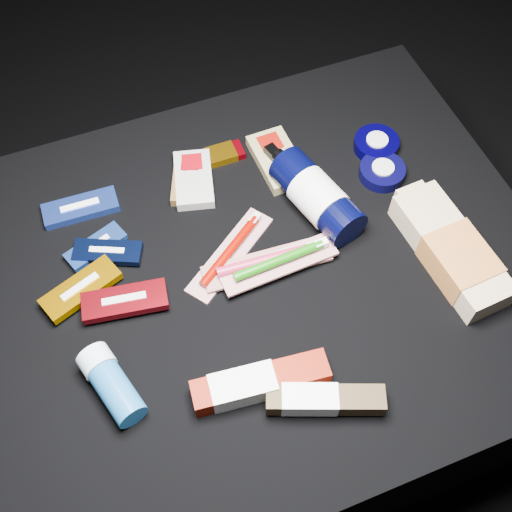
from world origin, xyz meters
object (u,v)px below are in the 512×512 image
object	(u,v)px
lotion_bottle	(317,196)
toothpaste_carton_red	(254,384)
deodorant_stick	(111,384)
bodywash_bottle	(452,252)

from	to	relation	value
lotion_bottle	toothpaste_carton_red	world-z (taller)	lotion_bottle
deodorant_stick	toothpaste_carton_red	size ratio (longest dim) A/B	0.63
bodywash_bottle	deodorant_stick	world-z (taller)	bodywash_bottle
lotion_bottle	toothpaste_carton_red	bearing A→B (deg)	-143.41
deodorant_stick	toothpaste_carton_red	distance (m)	0.21
deodorant_stick	toothpaste_carton_red	xyz separation A→B (m)	(0.19, -0.07, -0.01)
bodywash_bottle	deodorant_stick	bearing A→B (deg)	177.87
lotion_bottle	deodorant_stick	size ratio (longest dim) A/B	1.81
lotion_bottle	bodywash_bottle	xyz separation A→B (m)	(0.16, -0.17, -0.01)
lotion_bottle	bodywash_bottle	bearing A→B (deg)	-61.32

